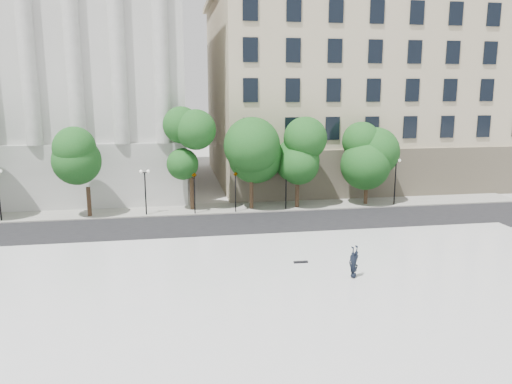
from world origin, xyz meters
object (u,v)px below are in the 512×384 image
(traffic_light_west, at_px, (194,172))
(person_lying, at_px, (353,273))
(skateboard, at_px, (301,262))
(traffic_light_east, at_px, (235,173))

(traffic_light_west, distance_m, person_lying, 19.60)
(traffic_light_west, relative_size, skateboard, 4.92)
(traffic_light_west, height_order, person_lying, traffic_light_west)
(traffic_light_east, height_order, person_lying, traffic_light_east)
(person_lying, bearing_deg, skateboard, 102.42)
(traffic_light_west, distance_m, skateboard, 16.16)
(traffic_light_west, relative_size, traffic_light_east, 1.03)
(skateboard, bearing_deg, person_lying, -49.71)
(person_lying, relative_size, skateboard, 2.11)
(traffic_light_west, xyz_separation_m, traffic_light_east, (3.60, 0.00, -0.13))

